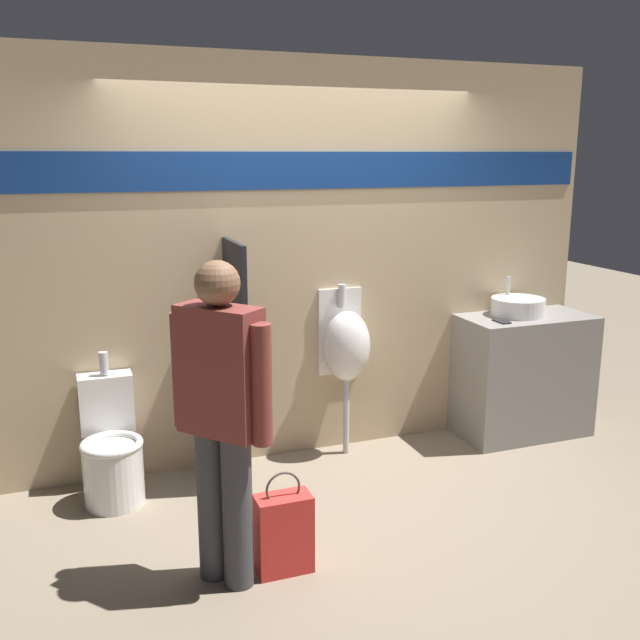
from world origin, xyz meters
TOP-DOWN VIEW (x-y plane):
  - ground_plane at (0.00, 0.00)m, footprint 16.00×16.00m
  - display_wall at (0.00, 0.60)m, footprint 4.43×0.07m
  - sink_counter at (1.68, 0.31)m, footprint 0.97×0.51m
  - sink_basin at (1.63, 0.37)m, footprint 0.39×0.39m
  - cell_phone at (1.39, 0.21)m, footprint 0.07×0.14m
  - divider_near_counter at (-0.51, 0.31)m, footprint 0.03×0.52m
  - urinal_near_counter at (0.29, 0.44)m, footprint 0.33×0.28m
  - toilet at (-1.31, 0.28)m, footprint 0.37×0.53m
  - person_in_vest at (-0.86, -0.80)m, footprint 0.40×0.45m
  - shopping_bag at (-0.56, -0.83)m, footprint 0.28×0.16m

SIDE VIEW (x-z plane):
  - ground_plane at x=0.00m, z-range 0.00..0.00m
  - shopping_bag at x=-0.56m, z-range -0.06..0.48m
  - toilet at x=-1.31m, z-range -0.14..0.75m
  - sink_counter at x=1.68m, z-range 0.00..0.91m
  - divider_near_counter at x=-0.51m, z-range 0.00..1.55m
  - urinal_near_counter at x=0.29m, z-range 0.18..1.39m
  - person_in_vest at x=-0.86m, z-range 0.08..1.69m
  - cell_phone at x=1.39m, z-range 0.91..0.93m
  - sink_basin at x=1.63m, z-range 0.84..1.11m
  - display_wall at x=0.00m, z-range 0.01..2.71m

